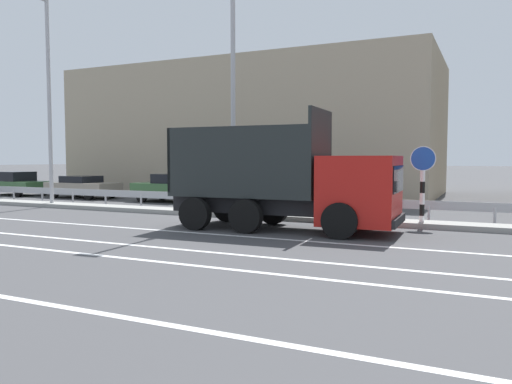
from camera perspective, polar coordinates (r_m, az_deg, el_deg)
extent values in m
plane|color=#424244|center=(18.18, -6.00, -3.36)|extent=(320.00, 320.00, 0.00)
cube|color=silver|center=(14.41, 0.10, -5.21)|extent=(49.33, 0.16, 0.01)
cube|color=silver|center=(12.19, -5.02, -6.88)|extent=(49.33, 0.16, 0.01)
cube|color=silver|center=(10.98, -8.89, -8.11)|extent=(49.33, 0.16, 0.01)
cube|color=silver|center=(8.47, -22.10, -11.92)|extent=(49.33, 0.16, 0.01)
cube|color=gray|center=(19.73, -3.28, -2.52)|extent=(27.13, 1.10, 0.18)
cube|color=#9EA0A5|center=(20.88, -1.51, -0.71)|extent=(49.33, 0.04, 0.32)
cylinder|color=#ADADB2|center=(29.73, -25.95, -0.35)|extent=(0.09, 0.09, 0.62)
cylinder|color=#ADADB2|center=(28.12, -23.24, -0.49)|extent=(0.09, 0.09, 0.62)
cylinder|color=#ADADB2|center=(26.57, -20.20, -0.64)|extent=(0.09, 0.09, 0.62)
cylinder|color=#ADADB2|center=(25.11, -16.80, -0.82)|extent=(0.09, 0.09, 0.62)
cylinder|color=#ADADB2|center=(23.75, -13.00, -1.01)|extent=(0.09, 0.09, 0.62)
cylinder|color=#ADADB2|center=(22.50, -8.75, -1.22)|extent=(0.09, 0.09, 0.62)
cylinder|color=#ADADB2|center=(21.40, -4.04, -1.44)|extent=(0.09, 0.09, 0.62)
cylinder|color=#ADADB2|center=(20.45, 1.15, -1.67)|extent=(0.09, 0.09, 0.62)
cylinder|color=#ADADB2|center=(19.69, 6.79, -1.91)|extent=(0.09, 0.09, 0.62)
cylinder|color=#ADADB2|center=(19.13, 12.83, -2.15)|extent=(0.09, 0.09, 0.62)
cylinder|color=#ADADB2|center=(18.79, 19.16, -2.37)|extent=(0.09, 0.09, 0.62)
cylinder|color=#ADADB2|center=(18.69, 25.63, -2.56)|extent=(0.09, 0.09, 0.62)
cube|color=red|center=(15.21, 11.83, 0.22)|extent=(2.25, 2.42, 2.04)
cube|color=black|center=(15.02, 15.96, 1.44)|extent=(0.10, 2.02, 0.78)
cube|color=black|center=(15.11, 16.01, -3.16)|extent=(0.18, 2.31, 0.24)
cube|color=black|center=(16.36, -0.72, -1.37)|extent=(5.11, 1.46, 0.53)
cube|color=#232828|center=(16.33, -0.72, -0.24)|extent=(4.94, 2.42, 0.12)
cube|color=#232828|center=(17.29, 0.73, 3.66)|extent=(4.86, 0.26, 2.09)
cube|color=#232828|center=(15.31, -2.37, 3.64)|extent=(4.86, 0.26, 2.09)
cube|color=#232828|center=(15.48, 7.38, 4.58)|extent=(0.17, 2.26, 2.62)
cube|color=#232828|center=(17.40, -7.92, 3.62)|extent=(0.17, 2.26, 2.09)
cylinder|color=black|center=(16.47, 11.48, -2.34)|extent=(1.05, 0.35, 1.04)
cylinder|color=black|center=(14.24, 9.57, -3.27)|extent=(1.05, 0.35, 1.04)
cylinder|color=black|center=(17.30, 1.99, -1.97)|extent=(1.05, 0.35, 1.04)
cylinder|color=black|center=(15.19, -1.18, -2.78)|extent=(1.05, 0.35, 1.04)
cylinder|color=black|center=(18.02, -3.28, -1.75)|extent=(1.05, 0.35, 1.04)
cylinder|color=black|center=(16.00, -6.98, -2.47)|extent=(1.05, 0.35, 1.04)
cylinder|color=white|center=(17.47, 18.41, -3.20)|extent=(0.16, 0.16, 0.38)
cylinder|color=black|center=(17.43, 18.43, -1.97)|extent=(0.16, 0.16, 0.38)
cylinder|color=white|center=(17.40, 18.46, -0.73)|extent=(0.16, 0.16, 0.38)
cylinder|color=black|center=(17.37, 18.48, 0.51)|extent=(0.16, 0.16, 0.38)
cylinder|color=white|center=(17.36, 18.51, 1.76)|extent=(0.16, 0.16, 0.38)
cylinder|color=#1E4CB2|center=(17.35, 18.55, 3.64)|extent=(0.76, 0.03, 0.76)
cylinder|color=white|center=(17.35, 18.55, 3.64)|extent=(0.82, 0.02, 0.82)
cylinder|color=#ADADB2|center=(25.68, -22.55, 9.33)|extent=(0.18, 0.18, 9.72)
cylinder|color=#ADADB2|center=(19.42, -2.64, 11.09)|extent=(0.18, 0.18, 9.45)
cube|color=#335B33|center=(34.48, -25.56, 0.66)|extent=(4.23, 2.17, 0.59)
cube|color=black|center=(34.56, -25.71, 1.63)|extent=(1.84, 1.78, 0.58)
cylinder|color=black|center=(34.01, -23.07, 0.19)|extent=(0.61, 0.24, 0.60)
cylinder|color=black|center=(32.94, -25.54, 0.01)|extent=(0.61, 0.24, 0.60)
cylinder|color=black|center=(36.05, -25.55, 0.31)|extent=(0.61, 0.24, 0.60)
cube|color=gray|center=(30.53, -19.15, 0.47)|extent=(4.52, 2.08, 0.60)
cube|color=black|center=(30.60, -19.34, 1.40)|extent=(1.94, 1.73, 0.38)
cylinder|color=black|center=(30.18, -16.13, -0.08)|extent=(0.61, 0.23, 0.60)
cylinder|color=black|center=(28.94, -18.57, -0.28)|extent=(0.61, 0.23, 0.60)
cylinder|color=black|center=(32.15, -19.65, 0.08)|extent=(0.61, 0.23, 0.60)
cylinder|color=black|center=(30.99, -22.07, -0.11)|extent=(0.61, 0.23, 0.60)
cube|color=#335B33|center=(26.50, -9.67, 0.26)|extent=(4.11, 1.97, 0.70)
cube|color=black|center=(26.40, -9.48, 1.53)|extent=(1.76, 1.66, 0.49)
cylinder|color=black|center=(26.64, -12.93, -0.52)|extent=(0.61, 0.22, 0.60)
cylinder|color=black|center=(27.97, -10.65, -0.29)|extent=(0.61, 0.22, 0.60)
cylinder|color=black|center=(25.09, -8.57, -0.72)|extent=(0.61, 0.22, 0.60)
cylinder|color=black|center=(26.50, -6.38, -0.47)|extent=(0.61, 0.22, 0.60)
cube|color=black|center=(23.72, 2.66, -0.35)|extent=(4.73, 1.94, 0.49)
cube|color=black|center=(23.75, 2.35, 0.74)|extent=(2.01, 1.65, 0.41)
cylinder|color=black|center=(23.99, 6.66, -0.91)|extent=(0.61, 0.22, 0.60)
cylinder|color=black|center=(22.39, 5.15, -1.24)|extent=(0.61, 0.22, 0.60)
cylinder|color=black|center=(25.13, 0.43, -0.67)|extent=(0.61, 0.22, 0.60)
cylinder|color=black|center=(23.61, -1.42, -0.96)|extent=(0.61, 0.22, 0.60)
cube|color=tan|center=(34.42, -0.07, 6.95)|extent=(23.90, 10.85, 8.31)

